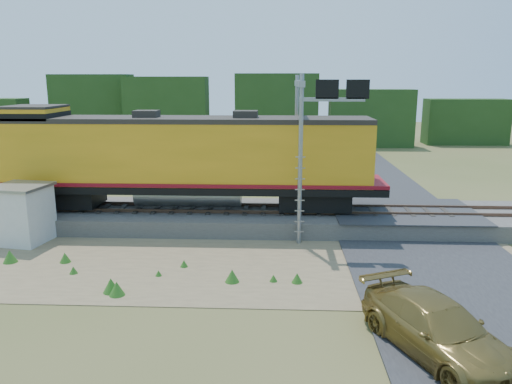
{
  "coord_description": "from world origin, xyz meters",
  "views": [
    {
      "loc": [
        0.73,
        -18.25,
        7.22
      ],
      "look_at": [
        -0.24,
        3.0,
        2.4
      ],
      "focal_mm": 35.0,
      "sensor_mm": 36.0,
      "label": 1
    }
  ],
  "objects_px": {
    "locomotive": "(182,158)",
    "signal_gantry": "(308,116)",
    "shed": "(23,214)",
    "car": "(437,329)"
  },
  "relations": [
    {
      "from": "locomotive",
      "to": "signal_gantry",
      "type": "height_order",
      "value": "signal_gantry"
    },
    {
      "from": "signal_gantry",
      "to": "shed",
      "type": "bearing_deg",
      "value": -168.92
    },
    {
      "from": "shed",
      "to": "signal_gantry",
      "type": "distance_m",
      "value": 13.7
    },
    {
      "from": "car",
      "to": "locomotive",
      "type": "bearing_deg",
      "value": 103.4
    },
    {
      "from": "shed",
      "to": "car",
      "type": "bearing_deg",
      "value": -19.75
    },
    {
      "from": "locomotive",
      "to": "car",
      "type": "relative_size",
      "value": 3.84
    },
    {
      "from": "locomotive",
      "to": "signal_gantry",
      "type": "bearing_deg",
      "value": -6.3
    },
    {
      "from": "signal_gantry",
      "to": "car",
      "type": "distance_m",
      "value": 12.57
    },
    {
      "from": "signal_gantry",
      "to": "car",
      "type": "relative_size",
      "value": 1.48
    },
    {
      "from": "locomotive",
      "to": "shed",
      "type": "xyz_separation_m",
      "value": [
        -6.65,
        -3.18,
        -2.09
      ]
    }
  ]
}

